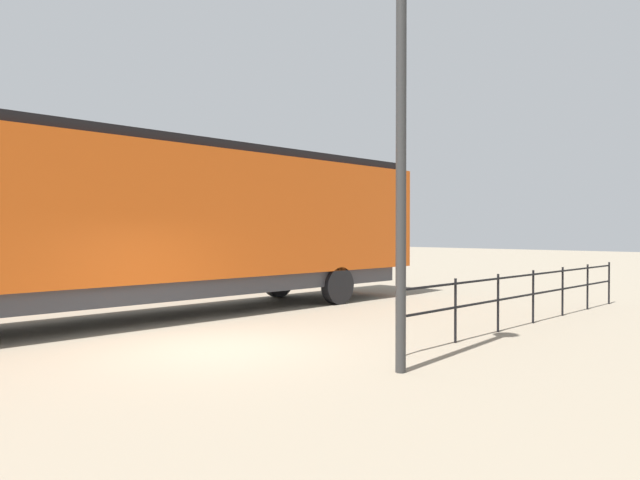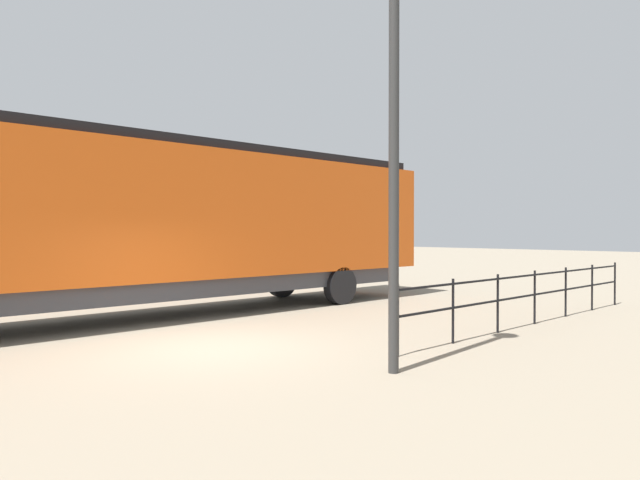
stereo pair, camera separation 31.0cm
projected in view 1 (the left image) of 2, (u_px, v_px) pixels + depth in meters
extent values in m
plane|color=gray|center=(211.00, 348.00, 10.57)|extent=(120.00, 120.00, 0.00)
cube|color=#D15114|center=(124.00, 213.00, 13.66)|extent=(2.99, 18.67, 3.16)
cube|color=black|center=(348.00, 233.00, 19.26)|extent=(2.87, 2.84, 2.21)
cube|color=black|center=(124.00, 142.00, 13.63)|extent=(2.69, 17.92, 0.24)
cube|color=#38383D|center=(125.00, 289.00, 13.69)|extent=(2.69, 17.18, 0.45)
cylinder|color=black|center=(278.00, 280.00, 18.86)|extent=(0.30, 1.10, 1.10)
cylinder|color=black|center=(338.00, 286.00, 16.96)|extent=(0.30, 1.10, 1.10)
cylinder|color=#2D2D2D|center=(401.00, 143.00, 8.70)|extent=(0.16, 0.16, 6.98)
cube|color=black|center=(533.00, 274.00, 13.43)|extent=(0.04, 10.09, 0.04)
cube|color=black|center=(533.00, 294.00, 13.43)|extent=(0.04, 10.09, 0.04)
cylinder|color=black|center=(403.00, 320.00, 9.87)|extent=(0.05, 0.05, 1.24)
cylinder|color=black|center=(455.00, 311.00, 11.06)|extent=(0.05, 0.05, 1.24)
cylinder|color=black|center=(498.00, 303.00, 12.25)|extent=(0.05, 0.05, 1.24)
cylinder|color=black|center=(533.00, 297.00, 13.43)|extent=(0.05, 0.05, 1.24)
cylinder|color=black|center=(563.00, 291.00, 14.62)|extent=(0.05, 0.05, 1.24)
cylinder|color=black|center=(588.00, 287.00, 15.81)|extent=(0.05, 0.05, 1.24)
cylinder|color=black|center=(609.00, 283.00, 17.00)|extent=(0.05, 0.05, 1.24)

